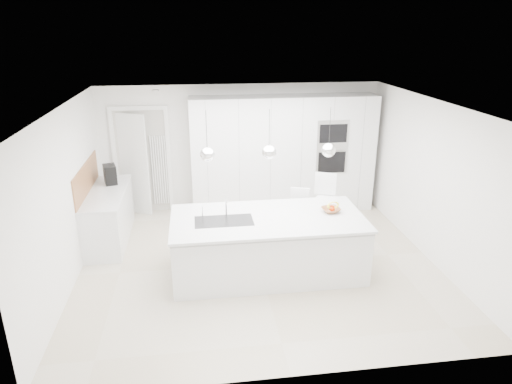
{
  "coord_description": "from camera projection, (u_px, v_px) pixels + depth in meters",
  "views": [
    {
      "loc": [
        -0.91,
        -6.33,
        3.56
      ],
      "look_at": [
        0.0,
        0.3,
        1.1
      ],
      "focal_mm": 32.0,
      "sensor_mm": 36.0,
      "label": 1
    }
  ],
  "objects": [
    {
      "name": "floor",
      "position": [
        259.0,
        263.0,
        7.23
      ],
      "size": [
        5.5,
        5.5,
        0.0
      ],
      "primitive_type": "plane",
      "color": "beige",
      "rests_on": "ground"
    },
    {
      "name": "bar_stool_left",
      "position": [
        301.0,
        219.0,
        7.62
      ],
      "size": [
        0.45,
        0.54,
        1.01
      ],
      "primitive_type": null,
      "rotation": [
        0.0,
        0.0,
        -0.3
      ],
      "color": "white",
      "rests_on": "floor"
    },
    {
      "name": "banana_bunch",
      "position": [
        333.0,
        205.0,
        6.83
      ],
      "size": [
        0.24,
        0.17,
        0.21
      ],
      "primitive_type": "torus",
      "rotation": [
        1.22,
        0.0,
        0.35
      ],
      "color": "yellow",
      "rests_on": "fruit_bowl"
    },
    {
      "name": "apple_c",
      "position": [
        332.0,
        210.0,
        6.81
      ],
      "size": [
        0.07,
        0.07,
        0.07
      ],
      "primitive_type": "sphere",
      "color": "#BA2601",
      "rests_on": "fruit_bowl"
    },
    {
      "name": "apple_a",
      "position": [
        331.0,
        208.0,
        6.85
      ],
      "size": [
        0.07,
        0.07,
        0.07
      ],
      "primitive_type": "sphere",
      "color": "#BA2601",
      "rests_on": "fruit_bowl"
    },
    {
      "name": "radiator",
      "position": [
        160.0,
        170.0,
        9.02
      ],
      "size": [
        0.32,
        0.04,
        1.4
      ],
      "primitive_type": null,
      "color": "white",
      "rests_on": "floor"
    },
    {
      "name": "apple_b",
      "position": [
        332.0,
        208.0,
        6.83
      ],
      "size": [
        0.09,
        0.09,
        0.09
      ],
      "primitive_type": "sphere",
      "color": "#BA2601",
      "rests_on": "fruit_bowl"
    },
    {
      "name": "left_worktop",
      "position": [
        106.0,
        193.0,
        7.73
      ],
      "size": [
        0.62,
        1.82,
        0.04
      ],
      "primitive_type": "cube",
      "color": "silver",
      "rests_on": "left_base_cabinets"
    },
    {
      "name": "pendant_right",
      "position": [
        329.0,
        150.0,
        6.42
      ],
      "size": [
        0.2,
        0.2,
        0.2
      ],
      "primitive_type": "sphere",
      "color": "white",
      "rests_on": "ceiling"
    },
    {
      "name": "left_base_cabinets",
      "position": [
        109.0,
        217.0,
        7.89
      ],
      "size": [
        0.6,
        1.8,
        0.86
      ],
      "primitive_type": "cube",
      "color": "silver",
      "rests_on": "floor"
    },
    {
      "name": "pendant_left",
      "position": [
        207.0,
        155.0,
        6.2
      ],
      "size": [
        0.2,
        0.2,
        0.2
      ],
      "primitive_type": "sphere",
      "color": "white",
      "rests_on": "ceiling"
    },
    {
      "name": "wall_left",
      "position": [
        67.0,
        198.0,
        6.45
      ],
      "size": [
        0.0,
        5.0,
        5.0
      ],
      "primitive_type": "plane",
      "rotation": [
        1.57,
        0.0,
        1.57
      ],
      "color": "white",
      "rests_on": "ground"
    },
    {
      "name": "island_tap",
      "position": [
        226.0,
        206.0,
        6.71
      ],
      "size": [
        0.02,
        0.02,
        0.3
      ],
      "primitive_type": "cylinder",
      "color": "white",
      "rests_on": "island_worktop"
    },
    {
      "name": "tall_cabinets",
      "position": [
        283.0,
        155.0,
        8.98
      ],
      "size": [
        3.6,
        0.6,
        2.3
      ],
      "primitive_type": "cube",
      "color": "silver",
      "rests_on": "floor"
    },
    {
      "name": "island_base",
      "position": [
        268.0,
        247.0,
        6.82
      ],
      "size": [
        2.8,
        1.2,
        0.86
      ],
      "primitive_type": "cube",
      "color": "silver",
      "rests_on": "floor"
    },
    {
      "name": "bar_stool_right",
      "position": [
        327.0,
        209.0,
        7.82
      ],
      "size": [
        0.58,
        0.65,
        1.18
      ],
      "primitive_type": null,
      "rotation": [
        0.0,
        0.0,
        -0.43
      ],
      "color": "white",
      "rests_on": "floor"
    },
    {
      "name": "oak_backsplash",
      "position": [
        86.0,
        178.0,
        7.6
      ],
      "size": [
        0.02,
        1.8,
        0.5
      ],
      "primitive_type": "cube",
      "color": "#A66D41",
      "rests_on": "wall_left"
    },
    {
      "name": "pendant_mid",
      "position": [
        269.0,
        152.0,
        6.31
      ],
      "size": [
        0.2,
        0.2,
        0.2
      ],
      "primitive_type": "sphere",
      "color": "white",
      "rests_on": "ceiling"
    },
    {
      "name": "island_sink",
      "position": [
        224.0,
        226.0,
        6.6
      ],
      "size": [
        0.84,
        0.44,
        0.18
      ],
      "primitive_type": null,
      "color": "#3F3F42",
      "rests_on": "island_worktop"
    },
    {
      "name": "ceiling",
      "position": [
        259.0,
        105.0,
        6.37
      ],
      "size": [
        5.5,
        5.5,
        0.0
      ],
      "primitive_type": "plane",
      "rotation": [
        3.14,
        0.0,
        0.0
      ],
      "color": "white",
      "rests_on": "wall_back"
    },
    {
      "name": "wall_back",
      "position": [
        241.0,
        147.0,
        9.12
      ],
      "size": [
        5.5,
        0.0,
        5.5
      ],
      "primitive_type": "plane",
      "rotation": [
        1.57,
        0.0,
        0.0
      ],
      "color": "white",
      "rests_on": "ground"
    },
    {
      "name": "oven_stack",
      "position": [
        332.0,
        147.0,
        8.74
      ],
      "size": [
        0.62,
        0.04,
        1.05
      ],
      "primitive_type": null,
      "color": "#A5A5A8",
      "rests_on": "tall_cabinets"
    },
    {
      "name": "fruit_bowl",
      "position": [
        331.0,
        210.0,
        6.88
      ],
      "size": [
        0.32,
        0.32,
        0.07
      ],
      "primitive_type": "imported",
      "rotation": [
        0.0,
        0.0,
        0.18
      ],
      "color": "#A66D41",
      "rests_on": "island_worktop"
    },
    {
      "name": "island_worktop",
      "position": [
        268.0,
        218.0,
        6.71
      ],
      "size": [
        2.84,
        1.4,
        0.04
      ],
      "primitive_type": "cube",
      "color": "silver",
      "rests_on": "island_base"
    },
    {
      "name": "doorway_frame",
      "position": [
        142.0,
        162.0,
        8.93
      ],
      "size": [
        1.11,
        0.08,
        2.13
      ],
      "primitive_type": null,
      "color": "white",
      "rests_on": "floor"
    },
    {
      "name": "espresso_machine",
      "position": [
        110.0,
        174.0,
        8.07
      ],
      "size": [
        0.28,
        0.36,
        0.34
      ],
      "primitive_type": "cube",
      "rotation": [
        0.0,
        0.0,
        0.27
      ],
      "color": "black",
      "rests_on": "left_worktop"
    },
    {
      "name": "hallway_door",
      "position": [
        129.0,
        165.0,
        8.85
      ],
      "size": [
        0.76,
        0.38,
        2.0
      ],
      "primitive_type": "cube",
      "rotation": [
        0.0,
        0.0,
        -0.44
      ],
      "color": "white",
      "rests_on": "floor"
    }
  ]
}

